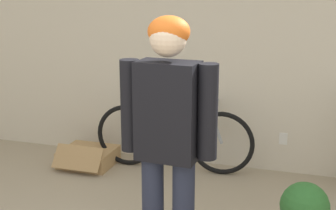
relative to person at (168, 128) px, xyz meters
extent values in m
cube|color=beige|center=(0.03, 2.01, 0.30)|extent=(8.00, 0.06, 2.60)
cube|color=white|center=(0.58, 1.98, -0.65)|extent=(0.08, 0.01, 0.12)
cube|color=black|center=(0.00, 0.00, 0.11)|extent=(0.38, 0.24, 0.60)
cylinder|color=black|center=(-0.24, 0.00, 0.12)|extent=(0.12, 0.12, 0.57)
cylinder|color=black|center=(0.24, 0.00, 0.12)|extent=(0.12, 0.12, 0.57)
sphere|color=beige|center=(0.00, 0.00, 0.54)|extent=(0.22, 0.22, 0.22)
ellipsoid|color=orange|center=(0.00, 0.01, 0.58)|extent=(0.25, 0.23, 0.19)
torus|color=black|center=(-0.98, 1.68, -0.68)|extent=(0.65, 0.08, 0.65)
torus|color=black|center=(0.01, 1.73, -0.68)|extent=(0.65, 0.08, 0.65)
cylinder|color=#999EA3|center=(-0.79, 1.69, -0.70)|extent=(0.38, 0.05, 0.08)
cylinder|color=#999EA3|center=(-0.84, 1.69, -0.51)|extent=(0.30, 0.05, 0.36)
cylinder|color=#999EA3|center=(-0.65, 1.70, -0.53)|extent=(0.13, 0.04, 0.40)
cylinder|color=#999EA3|center=(-0.35, 1.71, -0.54)|extent=(0.52, 0.07, 0.40)
cylinder|color=#999EA3|center=(-0.40, 1.71, -0.35)|extent=(0.59, 0.06, 0.05)
cylinder|color=#999EA3|center=(-0.05, 1.73, -0.52)|extent=(0.15, 0.04, 0.34)
cylinder|color=#999EA3|center=(-0.09, 1.73, -0.32)|extent=(0.07, 0.04, 0.08)
cylinder|color=#999EA3|center=(-0.07, 1.73, -0.29)|extent=(0.05, 0.46, 0.02)
ellipsoid|color=black|center=(-0.70, 1.70, -0.32)|extent=(0.22, 0.09, 0.05)
cube|color=tan|center=(-1.37, 1.57, -0.92)|extent=(0.54, 0.47, 0.17)
cube|color=tan|center=(-1.37, 1.34, -0.84)|extent=(0.51, 0.17, 0.21)
sphere|color=#2D6B2D|center=(0.83, 0.54, -0.66)|extent=(0.34, 0.34, 0.34)
camera|label=1|loc=(0.81, -2.58, 0.85)|focal=50.00mm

